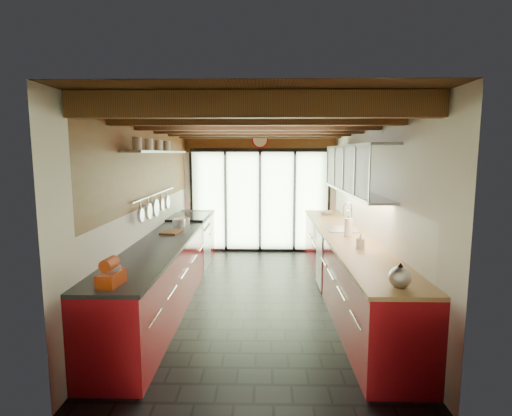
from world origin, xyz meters
The scene contains 18 objects.
ground centered at (0.00, 0.00, 0.00)m, with size 5.50×5.50×0.00m, color black.
room_shell centered at (0.00, 0.00, 1.65)m, with size 5.50×5.50×5.50m.
ceiling_beams centered at (0.00, 0.38, 2.46)m, with size 3.14×5.06×4.90m.
glass_door centered at (0.00, 2.69, 1.66)m, with size 2.95×0.10×2.90m.
left_counter centered at (-1.28, 0.00, 0.46)m, with size 0.68×5.00×0.92m.
range_stove centered at (-1.28, 1.45, 0.47)m, with size 0.66×0.90×0.97m.
right_counter centered at (1.27, 0.00, 0.46)m, with size 0.68×5.00×0.92m.
sink_assembly centered at (1.29, 0.40, 0.96)m, with size 0.45×0.52×0.43m.
upper_cabinets_right centered at (1.43, 0.30, 1.85)m, with size 0.34×3.00×3.00m.
left_wall_fixtures centered at (-1.47, 0.18, 1.85)m, with size 0.28×2.60×0.96m.
stand_mixer centered at (-1.27, -2.24, 1.02)m, with size 0.19×0.30×0.26m.
pot_large centered at (-1.27, 0.60, 0.98)m, with size 0.20×0.20×0.13m, color silver.
pot_small centered at (-1.27, 0.84, 0.97)m, with size 0.25×0.25×0.10m, color silver.
cutting_board centered at (-1.27, 0.07, 0.93)m, with size 0.25×0.34×0.03m, color brown.
kettle centered at (1.27, -2.25, 1.02)m, with size 0.25×0.27×0.23m.
paper_towel centered at (1.27, -0.11, 1.05)m, with size 0.12×0.12×0.30m.
soap_bottle centered at (1.27, -0.81, 1.01)m, with size 0.08×0.08×0.18m, color silver.
bowl centered at (1.27, 1.95, 0.95)m, with size 0.23×0.23×0.06m, color silver.
Camera 1 is at (0.08, -5.63, 2.08)m, focal length 28.00 mm.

